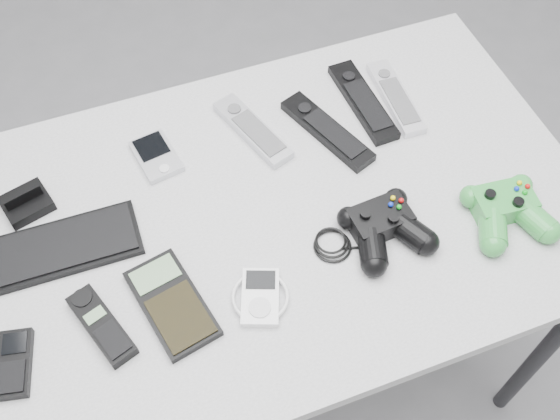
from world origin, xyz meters
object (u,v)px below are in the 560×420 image
object	(u,v)px
desk	(279,228)
controller_black	(384,225)
remote_silver_a	(253,130)
remote_silver_b	(395,97)
pda	(156,156)
cordless_handset	(101,325)
calculator	(172,303)
pda_keyboard	(63,247)
remote_black_b	(363,101)
remote_black_a	(327,130)
mp3_player	(260,297)
mobile_phone	(14,363)
controller_green	(507,208)

from	to	relation	value
desk	controller_black	distance (m)	0.21
remote_silver_a	remote_silver_b	world-z (taller)	remote_silver_a
remote_silver_b	remote_silver_a	bearing A→B (deg)	179.27
pda	cordless_handset	world-z (taller)	cordless_handset
remote_silver_b	calculator	distance (m)	0.61
cordless_handset	pda_keyboard	bearing A→B (deg)	81.78
cordless_handset	remote_silver_a	bearing A→B (deg)	20.84
controller_black	remote_silver_b	bearing A→B (deg)	56.12
remote_black_b	controller_black	bearing A→B (deg)	-109.97
remote_silver_b	remote_black_a	bearing A→B (deg)	-165.47
remote_silver_b	mp3_player	distance (m)	0.51
mobile_phone	controller_black	bearing A→B (deg)	14.19
calculator	mp3_player	distance (m)	0.14
pda_keyboard	mp3_player	bearing A→B (deg)	-34.87
mp3_player	controller_black	bearing A→B (deg)	31.80
cordless_handset	calculator	distance (m)	0.11
remote_silver_a	remote_black_b	size ratio (longest dim) A/B	0.89
pda	cordless_handset	distance (m)	0.35
desk	controller_green	size ratio (longest dim) A/B	7.09
remote_black_a	cordless_handset	world-z (taller)	same
remote_black_b	controller_green	distance (m)	0.35
pda_keyboard	remote_silver_a	distance (m)	0.41
mobile_phone	remote_black_b	bearing A→B (deg)	35.44
mobile_phone	controller_black	distance (m)	0.63
remote_black_a	remote_black_b	bearing A→B (deg)	5.19
controller_black	remote_silver_a	bearing A→B (deg)	110.96
pda_keyboard	remote_silver_a	size ratio (longest dim) A/B	1.34
pda_keyboard	mobile_phone	world-z (taller)	mobile_phone
pda_keyboard	calculator	size ratio (longest dim) A/B	1.46
remote_silver_b	controller_green	size ratio (longest dim) A/B	1.27
remote_silver_b	pda_keyboard	bearing A→B (deg)	-167.70
remote_black_b	controller_black	size ratio (longest dim) A/B	0.88
pda_keyboard	cordless_handset	distance (m)	0.17
pda_keyboard	remote_black_b	bearing A→B (deg)	12.84
remote_black_a	remote_silver_b	size ratio (longest dim) A/B	1.09
calculator	cordless_handset	bearing A→B (deg)	167.85
remote_silver_b	controller_green	distance (m)	0.32
remote_silver_b	mp3_player	world-z (taller)	remote_silver_b
remote_silver_a	controller_green	distance (m)	0.49
calculator	desk	bearing A→B (deg)	15.33
remote_silver_a	calculator	bearing A→B (deg)	-147.05
mp3_player	mobile_phone	bearing A→B (deg)	-162.60
remote_silver_a	pda_keyboard	bearing A→B (deg)	-179.33
remote_silver_b	calculator	size ratio (longest dim) A/B	1.11
desk	controller_green	bearing A→B (deg)	-22.94
pda_keyboard	controller_green	distance (m)	0.77
desk	pda	distance (m)	0.27
desk	mobile_phone	bearing A→B (deg)	-164.68
remote_black_b	calculator	world-z (taller)	remote_black_b
desk	remote_silver_b	world-z (taller)	remote_silver_b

